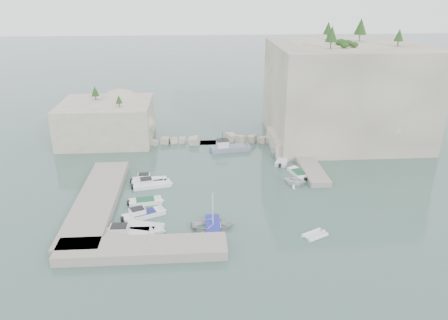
{
  "coord_description": "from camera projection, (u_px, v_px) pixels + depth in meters",
  "views": [
    {
      "loc": [
        -4.04,
        -52.33,
        26.69
      ],
      "look_at": [
        0.0,
        6.0,
        3.0
      ],
      "focal_mm": 35.0,
      "sensor_mm": 36.0,
      "label": 1
    }
  ],
  "objects": [
    {
      "name": "quay_south",
      "position": [
        142.0,
        249.0,
        46.26
      ],
      "size": [
        18.0,
        4.0,
        1.1
      ],
      "primitive_type": "cube",
      "color": "#9E9689",
      "rests_on": "ground"
    },
    {
      "name": "rowboat",
      "position": [
        213.0,
        228.0,
        51.36
      ],
      "size": [
        5.08,
        3.65,
        1.05
      ],
      "primitive_type": "imported",
      "rotation": [
        0.0,
        0.0,
        1.56
      ],
      "color": "silver",
      "rests_on": "ground"
    },
    {
      "name": "quay_west",
      "position": [
        97.0,
        201.0,
        56.45
      ],
      "size": [
        5.0,
        24.0,
        1.1
      ],
      "primitive_type": "cube",
      "color": "#9E9689",
      "rests_on": "ground"
    },
    {
      "name": "ledge_east",
      "position": [
        308.0,
        164.0,
        68.63
      ],
      "size": [
        3.0,
        16.0,
        0.8
      ],
      "primitive_type": "cube",
      "color": "#9E9689",
      "rests_on": "ground"
    },
    {
      "name": "tender_east_c",
      "position": [
        283.0,
        162.0,
        70.42
      ],
      "size": [
        3.5,
        5.51,
        0.7
      ],
      "primitive_type": null,
      "rotation": [
        0.0,
        0.0,
        1.2
      ],
      "color": "silver",
      "rests_on": "ground"
    },
    {
      "name": "inflatable_dinghy",
      "position": [
        314.0,
        236.0,
        49.59
      ],
      "size": [
        3.36,
        2.71,
        0.44
      ],
      "primitive_type": null,
      "rotation": [
        0.0,
        0.0,
        0.49
      ],
      "color": "silver",
      "rests_on": "ground"
    },
    {
      "name": "motorboat_f",
      "position": [
        128.0,
        235.0,
        49.78
      ],
      "size": [
        6.63,
        2.12,
        1.4
      ],
      "primitive_type": null,
      "rotation": [
        0.0,
        0.0,
        -0.02
      ],
      "color": "silver",
      "rests_on": "ground"
    },
    {
      "name": "rowboat_mast",
      "position": [
        213.0,
        208.0,
        50.38
      ],
      "size": [
        0.1,
        0.1,
        4.2
      ],
      "primitive_type": "cylinder",
      "color": "white",
      "rests_on": "rowboat"
    },
    {
      "name": "tender_east_a",
      "position": [
        294.0,
        185.0,
        62.35
      ],
      "size": [
        4.36,
        4.13,
        1.81
      ],
      "primitive_type": "imported",
      "rotation": [
        0.0,
        0.0,
        1.14
      ],
      "color": "white",
      "rests_on": "ground"
    },
    {
      "name": "motorboat_e",
      "position": [
        144.0,
        230.0,
        50.97
      ],
      "size": [
        5.32,
        3.29,
        0.7
      ],
      "primitive_type": null,
      "rotation": [
        0.0,
        0.0,
        -0.27
      ],
      "color": "silver",
      "rests_on": "ground"
    },
    {
      "name": "ground",
      "position": [
        227.0,
        197.0,
        58.67
      ],
      "size": [
        400.0,
        400.0,
        0.0
      ],
      "primitive_type": "plane",
      "color": "#3F5F56",
      "rests_on": "ground"
    },
    {
      "name": "motorboat_a",
      "position": [
        149.0,
        182.0,
        63.16
      ],
      "size": [
        5.41,
        1.72,
        1.4
      ],
      "primitive_type": null,
      "rotation": [
        0.0,
        0.0,
        0.02
      ],
      "color": "white",
      "rests_on": "ground"
    },
    {
      "name": "cliff_terrace",
      "position": [
        294.0,
        142.0,
        75.68
      ],
      "size": [
        8.0,
        10.0,
        2.5
      ],
      "primitive_type": "cube",
      "color": "beige",
      "rests_on": "ground"
    },
    {
      "name": "tender_east_d",
      "position": [
        283.0,
        157.0,
        72.14
      ],
      "size": [
        4.35,
        2.78,
        1.57
      ],
      "primitive_type": "imported",
      "rotation": [
        0.0,
        0.0,
        1.24
      ],
      "color": "white",
      "rests_on": "ground"
    },
    {
      "name": "motorboat_b",
      "position": [
        152.0,
        186.0,
        61.84
      ],
      "size": [
        6.06,
        3.03,
        1.4
      ],
      "primitive_type": null,
      "rotation": [
        0.0,
        0.0,
        0.2
      ],
      "color": "white",
      "rests_on": "ground"
    },
    {
      "name": "vegetation",
      "position": [
        319.0,
        38.0,
        75.64
      ],
      "size": [
        53.48,
        13.88,
        13.4
      ],
      "color": "#1E4219",
      "rests_on": "ground"
    },
    {
      "name": "tender_east_b",
      "position": [
        298.0,
        175.0,
        65.39
      ],
      "size": [
        2.71,
        5.04,
        0.7
      ],
      "primitive_type": null,
      "rotation": [
        0.0,
        0.0,
        1.81
      ],
      "color": "white",
      "rests_on": "ground"
    },
    {
      "name": "motorboat_d",
      "position": [
        144.0,
        216.0,
        53.86
      ],
      "size": [
        5.9,
        3.92,
        1.4
      ],
      "primitive_type": null,
      "rotation": [
        0.0,
        0.0,
        0.43
      ],
      "color": "white",
      "rests_on": "ground"
    },
    {
      "name": "outcrop_west",
      "position": [
        107.0,
        121.0,
        79.19
      ],
      "size": [
        16.0,
        14.0,
        7.0
      ],
      "primitive_type": "cube",
      "color": "beige",
      "rests_on": "ground"
    },
    {
      "name": "work_boat",
      "position": [
        230.0,
        151.0,
        75.06
      ],
      "size": [
        7.72,
        3.28,
        2.2
      ],
      "primitive_type": null,
      "rotation": [
        0.0,
        0.0,
        0.15
      ],
      "color": "slate",
      "rests_on": "ground"
    },
    {
      "name": "motorboat_c",
      "position": [
        145.0,
        203.0,
        57.08
      ],
      "size": [
        4.81,
        2.41,
        0.7
      ],
      "primitive_type": null,
      "rotation": [
        0.0,
        0.0,
        0.17
      ],
      "color": "white",
      "rests_on": "ground"
    },
    {
      "name": "breakwater",
      "position": [
        212.0,
        139.0,
        78.68
      ],
      "size": [
        28.0,
        3.0,
        1.4
      ],
      "primitive_type": "cube",
      "color": "beige",
      "rests_on": "ground"
    },
    {
      "name": "cliff_east",
      "position": [
        345.0,
        93.0,
        78.22
      ],
      "size": [
        26.0,
        22.0,
        17.0
      ],
      "primitive_type": "cube",
      "color": "beige",
      "rests_on": "ground"
    }
  ]
}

